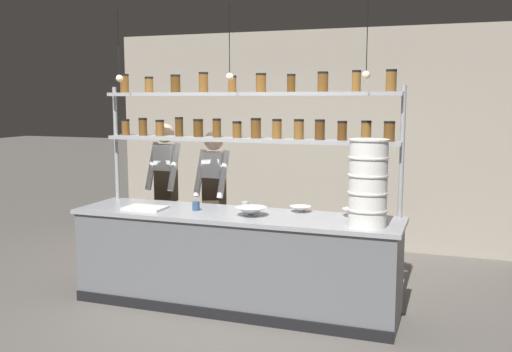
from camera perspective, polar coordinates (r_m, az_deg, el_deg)
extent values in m
plane|color=#5B5651|center=(5.67, -2.11, -12.88)|extent=(40.00, 40.00, 0.00)
cube|color=#9E9384|center=(7.84, 4.94, 3.73)|extent=(5.55, 0.12, 2.91)
cube|color=slate|center=(5.53, -2.13, -8.61)|extent=(3.09, 0.72, 0.88)
cube|color=#999BA0|center=(5.42, -2.16, -3.94)|extent=(3.15, 0.76, 0.04)
cube|color=black|center=(5.34, -3.59, -13.66)|extent=(3.09, 0.03, 0.10)
cylinder|color=#999BA0|center=(6.37, -13.68, -0.95)|extent=(0.04, 0.04, 2.12)
cylinder|color=#999BA0|center=(5.37, 14.22, -2.56)|extent=(0.04, 0.04, 2.12)
cube|color=#999BA0|center=(5.63, -0.96, 3.64)|extent=(2.99, 0.28, 0.04)
cylinder|color=brown|center=(6.24, -12.91, 4.70)|extent=(0.08, 0.08, 0.15)
cylinder|color=black|center=(6.23, -12.93, 5.48)|extent=(0.09, 0.09, 0.02)
cylinder|color=brown|center=(6.13, -11.23, 4.76)|extent=(0.09, 0.09, 0.16)
cylinder|color=black|center=(6.12, -11.26, 5.63)|extent=(0.09, 0.09, 0.02)
cylinder|color=brown|center=(6.03, -9.58, 4.67)|extent=(0.09, 0.09, 0.15)
cylinder|color=black|center=(6.02, -9.60, 5.46)|extent=(0.09, 0.09, 0.02)
cylinder|color=#513314|center=(5.92, -7.69, 4.81)|extent=(0.08, 0.08, 0.18)
cylinder|color=black|center=(5.92, -7.70, 5.76)|extent=(0.08, 0.08, 0.02)
cylinder|color=#513314|center=(5.83, -5.80, 4.70)|extent=(0.10, 0.10, 0.16)
cylinder|color=black|center=(5.82, -5.81, 5.59)|extent=(0.10, 0.10, 0.02)
cylinder|color=brown|center=(5.74, -3.94, 4.72)|extent=(0.08, 0.08, 0.17)
cylinder|color=black|center=(5.74, -3.94, 5.65)|extent=(0.09, 0.09, 0.02)
cylinder|color=brown|center=(5.66, -1.91, 4.56)|extent=(0.09, 0.09, 0.14)
cylinder|color=black|center=(5.66, -1.91, 5.39)|extent=(0.09, 0.09, 0.02)
cylinder|color=brown|center=(5.59, -0.01, 4.70)|extent=(0.10, 0.10, 0.18)
cylinder|color=black|center=(5.59, -0.01, 5.71)|extent=(0.10, 0.10, 0.02)
cylinder|color=brown|center=(5.52, 2.11, 4.63)|extent=(0.09, 0.09, 0.17)
cylinder|color=black|center=(5.52, 2.12, 5.61)|extent=(0.09, 0.09, 0.02)
cylinder|color=brown|center=(5.46, 4.31, 4.58)|extent=(0.10, 0.10, 0.17)
cylinder|color=black|center=(5.46, 4.32, 5.59)|extent=(0.10, 0.10, 0.02)
cylinder|color=#513314|center=(5.41, 6.40, 4.52)|extent=(0.09, 0.09, 0.17)
cylinder|color=black|center=(5.41, 6.42, 5.53)|extent=(0.10, 0.10, 0.02)
cylinder|color=#513314|center=(5.37, 8.61, 4.40)|extent=(0.09, 0.09, 0.16)
cylinder|color=black|center=(5.37, 8.63, 5.36)|extent=(0.09, 0.09, 0.02)
cylinder|color=brown|center=(5.33, 10.96, 4.36)|extent=(0.09, 0.09, 0.17)
cylinder|color=black|center=(5.33, 10.98, 5.36)|extent=(0.10, 0.10, 0.02)
cylinder|color=brown|center=(5.31, 13.18, 4.26)|extent=(0.10, 0.10, 0.16)
cylinder|color=black|center=(5.30, 13.21, 5.26)|extent=(0.10, 0.10, 0.02)
cube|color=#999BA0|center=(5.62, -0.97, 8.19)|extent=(2.99, 0.28, 0.04)
cylinder|color=brown|center=(6.23, -13.02, 8.92)|extent=(0.09, 0.09, 0.17)
cylinder|color=black|center=(6.23, -13.05, 9.81)|extent=(0.09, 0.09, 0.02)
cylinder|color=brown|center=(6.08, -10.64, 8.87)|extent=(0.09, 0.09, 0.14)
cylinder|color=black|center=(6.08, -10.66, 9.64)|extent=(0.09, 0.09, 0.02)
cylinder|color=#513314|center=(5.93, -8.05, 9.04)|extent=(0.10, 0.10, 0.16)
cylinder|color=black|center=(5.93, -8.06, 9.91)|extent=(0.10, 0.10, 0.02)
cylinder|color=brown|center=(5.80, -5.27, 9.22)|extent=(0.09, 0.09, 0.18)
cylinder|color=black|center=(5.80, -5.28, 10.20)|extent=(0.09, 0.09, 0.02)
cylinder|color=brown|center=(5.67, -2.38, 9.09)|extent=(0.08, 0.08, 0.14)
cylinder|color=black|center=(5.67, -2.38, 9.91)|extent=(0.08, 0.08, 0.02)
cylinder|color=brown|center=(5.57, 0.51, 9.21)|extent=(0.10, 0.10, 0.16)
cylinder|color=black|center=(5.57, 0.51, 10.14)|extent=(0.10, 0.10, 0.02)
cylinder|color=#513314|center=(5.48, 3.54, 9.16)|extent=(0.08, 0.08, 0.15)
cylinder|color=black|center=(5.48, 3.54, 10.05)|extent=(0.08, 0.08, 0.02)
cylinder|color=brown|center=(5.40, 6.70, 9.24)|extent=(0.10, 0.10, 0.17)
cylinder|color=black|center=(5.41, 6.71, 10.23)|extent=(0.10, 0.10, 0.02)
cylinder|color=brown|center=(5.34, 10.01, 9.23)|extent=(0.08, 0.08, 0.18)
cylinder|color=black|center=(5.35, 10.03, 10.28)|extent=(0.08, 0.08, 0.02)
cylinder|color=brown|center=(5.30, 13.36, 9.17)|extent=(0.10, 0.10, 0.18)
cylinder|color=black|center=(5.30, 13.40, 10.23)|extent=(0.10, 0.10, 0.02)
cylinder|color=black|center=(6.79, -9.45, -5.84)|extent=(0.11, 0.11, 0.83)
cylinder|color=black|center=(6.71, -8.29, -5.99)|extent=(0.11, 0.11, 0.83)
cube|color=#473828|center=(6.64, -8.98, -0.93)|extent=(0.23, 0.18, 0.36)
cube|color=white|center=(6.60, -9.04, 1.86)|extent=(0.23, 0.19, 0.29)
sphere|color=tan|center=(6.58, -9.09, 4.25)|extent=(0.22, 0.22, 0.22)
cylinder|color=white|center=(6.64, -10.36, 0.99)|extent=(0.08, 0.26, 0.54)
cylinder|color=white|center=(6.48, -8.20, 0.89)|extent=(0.08, 0.26, 0.54)
cylinder|color=black|center=(6.51, -4.78, -6.54)|extent=(0.11, 0.11, 0.79)
cylinder|color=black|center=(6.44, -3.52, -6.69)|extent=(0.11, 0.11, 0.79)
cube|color=#473828|center=(6.35, -4.21, -1.65)|extent=(0.23, 0.19, 0.34)
cube|color=white|center=(6.31, -4.23, 1.14)|extent=(0.23, 0.20, 0.28)
sphere|color=tan|center=(6.29, -4.26, 3.54)|extent=(0.21, 0.21, 0.21)
cylinder|color=white|center=(6.34, -5.64, 0.29)|extent=(0.09, 0.25, 0.52)
cylinder|color=white|center=(6.20, -3.30, 0.15)|extent=(0.09, 0.25, 0.52)
cylinder|color=white|center=(4.95, 11.05, -4.17)|extent=(0.32, 0.32, 0.14)
cylinder|color=silver|center=(4.94, 11.07, -3.32)|extent=(0.34, 0.34, 0.01)
cylinder|color=white|center=(4.92, 11.09, -2.47)|extent=(0.32, 0.32, 0.14)
cylinder|color=silver|center=(4.91, 11.12, -1.62)|extent=(0.34, 0.34, 0.01)
cylinder|color=white|center=(4.90, 11.14, -0.76)|extent=(0.32, 0.32, 0.14)
cylinder|color=silver|center=(4.89, 11.16, 0.10)|extent=(0.34, 0.34, 0.01)
cylinder|color=white|center=(4.88, 11.18, 0.96)|extent=(0.32, 0.32, 0.14)
cylinder|color=silver|center=(4.87, 11.21, 1.83)|extent=(0.34, 0.34, 0.01)
cylinder|color=white|center=(4.87, 11.23, 2.70)|extent=(0.32, 0.32, 0.14)
cylinder|color=silver|center=(4.86, 11.25, 3.58)|extent=(0.34, 0.34, 0.01)
cube|color=silver|center=(5.71, -11.02, -3.16)|extent=(0.40, 0.26, 0.02)
cylinder|color=white|center=(5.49, 4.47, -3.54)|extent=(0.09, 0.09, 0.01)
cone|color=white|center=(5.49, 4.47, -3.31)|extent=(0.20, 0.20, 0.06)
cylinder|color=silver|center=(5.30, -0.50, -3.93)|extent=(0.13, 0.13, 0.01)
cone|color=silver|center=(5.29, -0.50, -3.56)|extent=(0.30, 0.30, 0.08)
cylinder|color=silver|center=(5.34, 10.01, -3.96)|extent=(0.12, 0.12, 0.01)
cone|color=silver|center=(5.33, 10.02, -3.64)|extent=(0.27, 0.27, 0.07)
cylinder|color=#B2B7BC|center=(5.54, -1.08, -3.02)|extent=(0.07, 0.07, 0.09)
cylinder|color=#334C70|center=(5.57, -6.02, -3.00)|extent=(0.07, 0.07, 0.09)
cylinder|color=black|center=(5.89, -13.61, 12.68)|extent=(0.01, 0.01, 0.66)
sphere|color=#F9E5B2|center=(5.87, -13.51, 9.48)|extent=(0.07, 0.07, 0.07)
cylinder|color=black|center=(5.35, -2.68, 13.40)|extent=(0.01, 0.01, 0.66)
sphere|color=#F9E5B2|center=(5.33, -2.66, 9.88)|extent=(0.07, 0.07, 0.07)
cylinder|color=black|center=(5.02, 11.06, 13.64)|extent=(0.01, 0.01, 0.66)
sphere|color=#F9E5B2|center=(5.00, 10.96, 9.89)|extent=(0.07, 0.07, 0.07)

